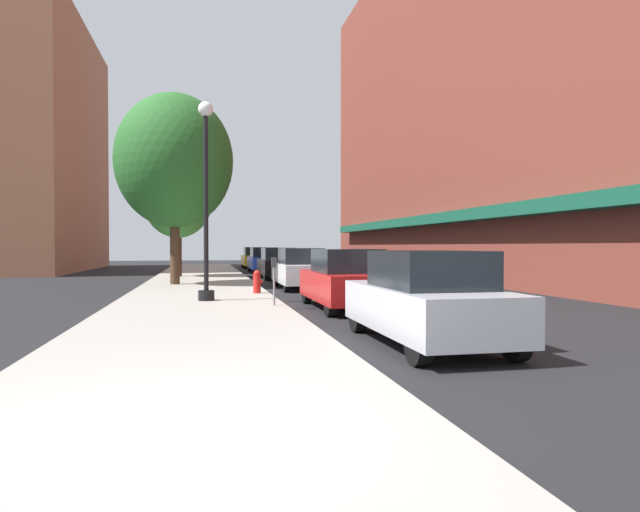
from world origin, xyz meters
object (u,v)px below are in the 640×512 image
Objects in this scene: lamppost at (206,197)px; car_silver at (426,299)px; car_black at (278,264)px; tree_mid at (174,161)px; tree_near at (178,199)px; car_blue at (263,260)px; car_red at (345,280)px; fire_hydrant at (257,282)px; car_yellow at (254,258)px; parking_meter_near at (274,275)px; car_white at (300,269)px.

lamppost reaches higher than car_silver.
car_silver is at bearing -91.36° from car_black.
car_black is (5.04, 4.86, -4.54)m from tree_mid.
car_blue is at bearing 48.04° from tree_near.
car_red and car_black have the same top height.
fire_hydrant is at bearing 101.12° from car_silver.
car_red is at bearing -89.58° from car_yellow.
parking_meter_near is at bearing -71.43° from tree_mid.
car_white is at bearing -89.58° from car_yellow.
car_white is (3.76, 5.29, -2.39)m from lamppost.
car_white is at bearing -23.07° from tree_mid.
tree_mid is (-3.00, 5.20, 4.83)m from fire_hydrant.
lamppost is 3.89m from fire_hydrant.
parking_meter_near is at bearing -104.18° from car_white.
tree_mid is (-3.09, 9.20, 4.40)m from parking_meter_near.
car_blue is at bearing 91.28° from car_white.
parking_meter_near is 1.97m from car_red.
lamppost is 26.51m from car_yellow.
tree_mid is 8.34m from car_black.
tree_mid reaches higher than lamppost.
parking_meter_near is at bearing -93.58° from car_yellow.
tree_mid is (0.15, -6.27, 1.06)m from tree_near.
car_black is (1.95, 14.05, -0.14)m from parking_meter_near.
tree_near is at bearing 95.97° from lamppost.
car_red is 1.00× the size of car_yellow.
tree_mid is 1.88× the size of car_yellow.
car_white is at bearing 90.21° from car_red.
lamppost is 1.37× the size of car_red.
tree_mid is at bearing 158.21° from car_white.
tree_mid is 11.61m from car_red.
car_yellow is (0.00, 6.66, 0.00)m from car_blue.
car_red is at bearing -64.20° from fire_hydrant.
tree_mid reaches higher than car_silver.
lamppost is 1.37× the size of car_blue.
car_blue is 6.66m from car_yellow.
car_yellow is (3.76, 26.13, -2.39)m from lamppost.
car_white is at bearing 56.26° from fire_hydrant.
car_red is (2.04, -4.22, 0.29)m from fire_hydrant.
lamppost reaches higher than car_red.
fire_hydrant is 0.13× the size of tree_near.
car_white and car_black have the same top height.
car_silver and car_black have the same top height.
parking_meter_near is 16.15m from tree_near.
lamppost is 13.82m from tree_near.
car_red is at bearing -89.90° from car_blue.
lamppost is 1.37× the size of car_yellow.
car_red is 7.27m from car_white.
tree_near is at bearing 101.85° from parking_meter_near.
tree_near is 8.51m from car_blue.
car_blue reaches higher than fire_hydrant.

